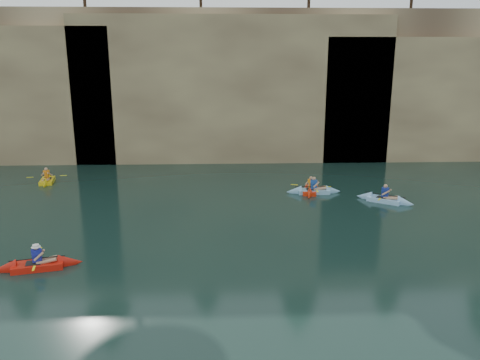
{
  "coord_description": "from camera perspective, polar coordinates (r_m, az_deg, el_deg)",
  "views": [
    {
      "loc": [
        1.15,
        -13.96,
        7.84
      ],
      "look_at": [
        1.87,
        4.75,
        3.0
      ],
      "focal_mm": 35.0,
      "sensor_mm": 36.0,
      "label": 1
    }
  ],
  "objects": [
    {
      "name": "kayaker_ltblue_near",
      "position": [
        27.72,
        17.21,
        -2.26
      ],
      "size": [
        3.11,
        2.5,
        1.29
      ],
      "rotation": [
        0.0,
        0.0,
        -0.61
      ],
      "color": "#90C2F0",
      "rests_on": "ground"
    },
    {
      "name": "kayaker_yellow",
      "position": [
        33.13,
        -22.45,
        -0.03
      ],
      "size": [
        2.44,
        3.15,
        1.26
      ],
      "rotation": [
        0.0,
        0.0,
        -1.38
      ],
      "color": "yellow",
      "rests_on": "ground"
    },
    {
      "name": "cliff",
      "position": [
        44.01,
        -3.79,
        12.07
      ],
      "size": [
        70.0,
        16.0,
        12.0
      ],
      "primitive_type": "cube",
      "color": "tan",
      "rests_on": "ground"
    },
    {
      "name": "ground",
      "position": [
        16.05,
        -6.25,
        -14.84
      ],
      "size": [
        160.0,
        160.0,
        0.0
      ],
      "primitive_type": "plane",
      "color": "black",
      "rests_on": "ground"
    },
    {
      "name": "sea_cave_east",
      "position": [
        37.4,
        11.56,
        5.61
      ],
      "size": [
        5.0,
        1.0,
        4.5
      ],
      "primitive_type": "cube",
      "color": "black",
      "rests_on": "ground"
    },
    {
      "name": "kayaker_ltblue_mid",
      "position": [
        28.54,
        8.95,
        -1.3
      ],
      "size": [
        3.33,
        2.48,
        1.27
      ],
      "rotation": [
        0.0,
        0.0,
        0.01
      ],
      "color": "#82B7DA",
      "rests_on": "ground"
    },
    {
      "name": "kayaker_red_far",
      "position": [
        28.75,
        8.61,
        -1.18
      ],
      "size": [
        2.36,
        3.42,
        1.23
      ],
      "rotation": [
        0.0,
        0.0,
        1.31
      ],
      "color": "red",
      "rests_on": "ground"
    },
    {
      "name": "sea_cave_center",
      "position": [
        36.81,
        -10.26,
        4.51
      ],
      "size": [
        3.5,
        1.0,
        3.2
      ],
      "primitive_type": "cube",
      "color": "black",
      "rests_on": "ground"
    },
    {
      "name": "main_kayaker",
      "position": [
        19.9,
        -23.41,
        -9.46
      ],
      "size": [
        3.37,
        2.2,
        1.22
      ],
      "rotation": [
        0.0,
        0.0,
        0.23
      ],
      "color": "red",
      "rests_on": "ground"
    },
    {
      "name": "cliff_slab_center",
      "position": [
        36.63,
        -0.9,
        11.15
      ],
      "size": [
        24.0,
        2.4,
        11.4
      ],
      "primitive_type": "cube",
      "color": "tan",
      "rests_on": "ground"
    }
  ]
}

